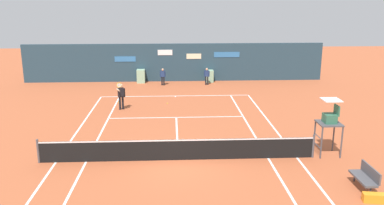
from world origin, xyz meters
name	(u,v)px	position (x,y,z in m)	size (l,w,h in m)	color
ground_plane	(178,155)	(0.00, 0.58, 0.00)	(80.00, 80.00, 0.01)	#B25633
tennis_net	(178,149)	(0.00, 0.00, 0.51)	(12.10, 0.10, 1.07)	#4C4C51
sponsor_back_wall	(174,63)	(-0.01, 16.97, 1.53)	(25.00, 1.02, 3.16)	#233D4C
umpire_chair	(330,120)	(6.76, 0.31, 1.64)	(1.00, 1.00, 2.59)	#47474C
player_bench	(366,176)	(6.91, -3.07, 0.51)	(0.54, 1.43, 0.88)	#38383D
equipment_bag	(378,198)	(6.90, -4.09, 0.16)	(1.01, 0.44, 0.32)	orange
player_on_baseline	(121,94)	(-3.45, 8.29, 0.99)	(0.51, 0.83, 1.86)	black
ball_kid_right_post	(207,75)	(2.58, 15.33, 0.79)	(0.46, 0.21, 1.38)	black
ball_kid_left_post	(163,76)	(-0.96, 15.33, 0.79)	(0.46, 0.20, 1.37)	black
tennis_ball_near_service_line	(167,103)	(-0.56, 9.56, 0.03)	(0.07, 0.07, 0.07)	#CCE033
tennis_ball_by_sideline	(119,102)	(-3.85, 9.99, 0.03)	(0.07, 0.07, 0.07)	#CCE033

